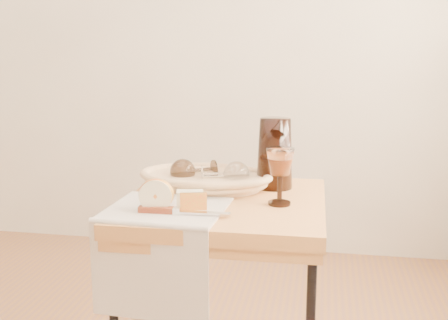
% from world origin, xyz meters
% --- Properties ---
extents(wall_back, '(3.60, 0.00, 2.70)m').
position_xyz_m(wall_back, '(0.00, 1.80, 1.35)').
color(wall_back, '#BEAD96').
rests_on(wall_back, ground).
extents(side_table, '(0.58, 0.58, 0.73)m').
position_xyz_m(side_table, '(0.68, 0.28, 0.36)').
color(side_table, brown).
rests_on(side_table, floor).
extents(tea_towel, '(0.33, 0.30, 0.01)m').
position_xyz_m(tea_towel, '(0.54, 0.15, 0.73)').
color(tea_towel, silver).
rests_on(tea_towel, side_table).
extents(bread_basket, '(0.39, 0.28, 0.05)m').
position_xyz_m(bread_basket, '(0.60, 0.39, 0.75)').
color(bread_basket, tan).
rests_on(bread_basket, side_table).
extents(goblet_lying_a, '(0.15, 0.14, 0.08)m').
position_xyz_m(goblet_lying_a, '(0.56, 0.41, 0.78)').
color(goblet_lying_a, '#4E3B29').
rests_on(goblet_lying_a, bread_basket).
extents(goblet_lying_b, '(0.14, 0.11, 0.08)m').
position_xyz_m(goblet_lying_b, '(0.65, 0.37, 0.78)').
color(goblet_lying_b, white).
rests_on(goblet_lying_b, bread_basket).
extents(pitcher, '(0.22, 0.27, 0.26)m').
position_xyz_m(pitcher, '(0.81, 0.44, 0.84)').
color(pitcher, black).
rests_on(pitcher, side_table).
extents(wine_goblet, '(0.09, 0.09, 0.16)m').
position_xyz_m(wine_goblet, '(0.84, 0.26, 0.81)').
color(wine_goblet, white).
rests_on(wine_goblet, side_table).
extents(apple_half, '(0.10, 0.06, 0.09)m').
position_xyz_m(apple_half, '(0.52, 0.13, 0.78)').
color(apple_half, red).
rests_on(apple_half, tea_towel).
extents(apple_wedge, '(0.08, 0.05, 0.05)m').
position_xyz_m(apple_wedge, '(0.60, 0.16, 0.76)').
color(apple_wedge, beige).
rests_on(apple_wedge, tea_towel).
extents(table_knife, '(0.24, 0.03, 0.02)m').
position_xyz_m(table_knife, '(0.59, 0.11, 0.74)').
color(table_knife, silver).
rests_on(table_knife, tea_towel).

